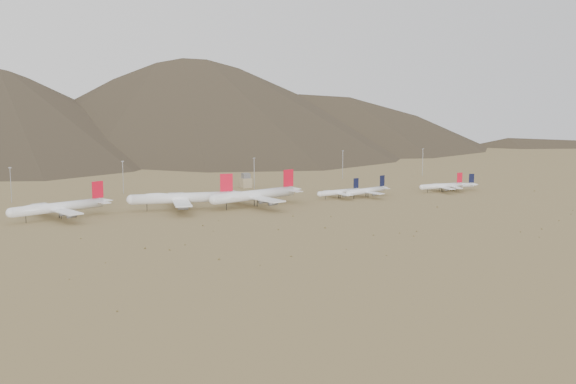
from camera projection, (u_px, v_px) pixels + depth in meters
name	position (u px, v px, depth m)	size (l,w,h in m)	color
ground	(274.00, 213.00, 476.30)	(3000.00, 3000.00, 0.00)	#9E8651
mountain_ridge	(56.00, 48.00, 1254.69)	(4400.00, 1000.00, 300.00)	#4D402E
widebody_west	(59.00, 207.00, 454.35)	(70.06, 55.51, 21.42)	white
widebody_centre	(182.00, 198.00, 487.42)	(78.72, 61.84, 23.73)	white
widebody_east	(255.00, 195.00, 500.77)	(78.58, 61.76, 23.70)	white
narrowbody_a	(340.00, 192.00, 539.59)	(42.17, 30.51, 13.94)	white
narrowbody_b	(367.00, 191.00, 544.33)	(45.02, 33.24, 15.18)	white
narrowbody_c	(443.00, 186.00, 571.49)	(44.32, 31.87, 14.62)	white
narrowbody_d	(454.00, 185.00, 578.23)	(39.32, 29.11, 13.31)	white
control_tower	(246.00, 181.00, 595.24)	(8.00, 8.00, 12.00)	tan
mast_far_west	(11.00, 183.00, 516.14)	(2.00, 0.60, 25.70)	gray
mast_west	(123.00, 176.00, 560.30)	(2.00, 0.60, 25.70)	gray
mast_centre	(254.00, 172.00, 585.31)	(2.00, 0.60, 25.70)	gray
mast_east	(343.00, 163.00, 653.17)	(2.00, 0.60, 25.70)	gray
mast_far_east	(423.00, 161.00, 674.93)	(2.00, 0.60, 25.70)	gray
desert_scrub	(335.00, 233.00, 410.04)	(432.31, 166.54, 0.83)	olive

